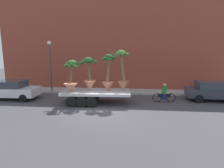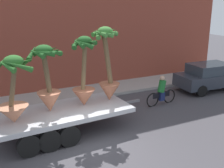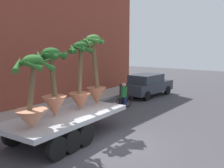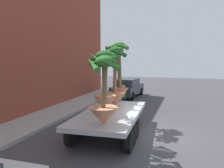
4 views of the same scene
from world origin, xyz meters
name	(u,v)px [view 4 (image 4 of 4)]	position (x,y,z in m)	size (l,w,h in m)	color
ground_plane	(157,134)	(0.00, 0.00, 0.00)	(60.00, 60.00, 0.00)	#423F44
sidewalk	(38,120)	(0.00, 6.10, 0.07)	(24.00, 2.20, 0.15)	#A39E99
building_facade	(7,30)	(0.00, 7.80, 4.74)	(24.00, 1.20, 9.48)	brown
flatbed_trailer	(109,118)	(-0.92, 1.90, 0.75)	(6.25, 2.65, 0.98)	#B7BABF
potted_palm_rear	(104,97)	(-2.49, 1.55, 1.92)	(1.38, 1.39, 2.38)	tan
potted_palm_middle	(119,77)	(1.35, 2.13, 2.33)	(1.19, 1.25, 3.12)	#B26647
potted_palm_front	(105,87)	(-1.20, 1.99, 2.13)	(1.38, 1.34, 2.59)	#C17251
potted_palm_extra	(115,83)	(0.25, 2.02, 2.11)	(1.09, 1.06, 2.81)	#B26647
cyclist	(123,98)	(4.66, 2.80, 0.67)	(1.84, 0.37, 1.54)	black
parked_car	(128,87)	(8.73, 3.54, 0.83)	(4.39, 2.04, 1.58)	#2D333D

